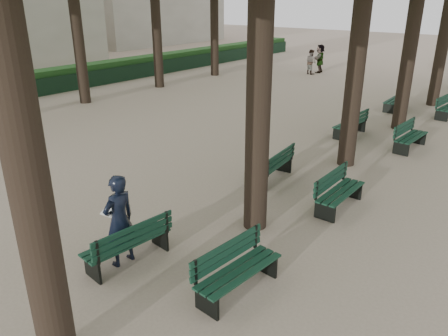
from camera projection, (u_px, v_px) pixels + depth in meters
The scene contains 15 objects.
ground at pixel (107, 261), 8.68m from camera, with size 120.00×120.00×0.00m, color tan.
bench_left_0 at pixel (128, 250), 8.55m from camera, with size 0.75×1.85×0.92m.
bench_left_1 at pixel (272, 171), 12.37m from camera, with size 0.76×1.85×0.92m.
bench_left_2 at pixel (350, 128), 16.33m from camera, with size 0.67×1.83×0.92m.
bench_left_3 at pixel (394, 104), 19.98m from camera, with size 0.62×1.81×0.92m.
bench_right_0 at pixel (238, 279), 7.67m from camera, with size 0.72×1.84×0.92m.
bench_right_1 at pixel (339, 198), 10.72m from camera, with size 0.57×1.80×0.92m.
bench_right_2 at pixel (410, 142), 14.86m from camera, with size 0.68×1.83×0.92m.
bench_right_3 at pixel (448, 111), 18.73m from camera, with size 0.74×1.85×0.92m.
man_with_map at pixel (119, 220), 8.30m from camera, with size 0.63×0.75×1.86m.
pedestrian_a at pixel (311, 62), 28.81m from camera, with size 0.78×0.32×1.60m, color #262628.
pedestrian_e at pixel (320, 59), 29.31m from camera, with size 1.72×0.37×1.86m, color #262628.
fence at pixel (98, 78), 25.17m from camera, with size 0.08×42.00×0.90m, color black.
hedge at pixel (90, 74), 25.52m from camera, with size 1.20×42.00×1.20m, color #184317.
building_far at pixel (137, 9), 48.26m from camera, with size 12.00×16.00×7.00m, color #B7B2A3.
Camera 1 is at (6.40, -4.36, 4.93)m, focal length 35.00 mm.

